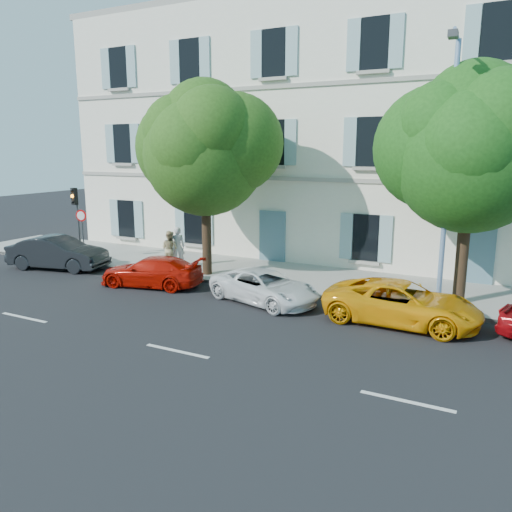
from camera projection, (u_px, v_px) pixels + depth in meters
The scene contains 15 objects.
ground at pixel (247, 309), 16.83m from camera, with size 90.00×90.00×0.00m, color black.
sidewalk at pixel (298, 278), 20.69m from camera, with size 36.00×4.50×0.15m, color #A09E96.
kerb at pixel (276, 291), 18.80m from camera, with size 36.00×0.16×0.16m, color #9E998E.
building at pixel (344, 135), 24.46m from camera, with size 28.00×7.00×12.00m, color white.
car_dark_sedan at pixel (58, 253), 22.43m from camera, with size 1.56×4.47×1.47m, color black.
car_red_coupe at pixel (152, 271), 19.61m from camera, with size 1.66×4.08×1.18m, color #B71105.
car_white_coupe at pixel (265, 287), 17.52m from camera, with size 1.90×4.13×1.15m, color white.
car_yellow_supercar at pixel (402, 303), 15.37m from camera, with size 2.18×4.73×1.31m, color orange.
tree_left at pixel (205, 155), 20.03m from camera, with size 4.94×4.94×7.66m.
tree_right at pixel (471, 157), 16.11m from camera, with size 4.96×4.96×7.64m.
traffic_light at pixel (76, 208), 23.63m from camera, with size 0.29×0.38×3.38m.
road_sign at pixel (82, 224), 23.45m from camera, with size 0.54×0.15×2.38m.
street_lamp at pixel (449, 161), 15.60m from camera, with size 0.28×1.80×8.46m.
pedestrian_a at pixel (177, 247), 22.20m from camera, with size 0.65×0.43×1.79m, color silver.
pedestrian_b at pixel (170, 249), 22.05m from camera, with size 0.80×0.62×1.65m, color tan.
Camera 1 is at (7.57, -14.19, 5.29)m, focal length 35.00 mm.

